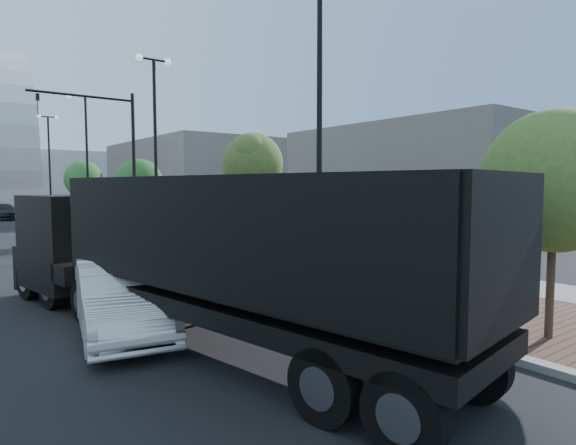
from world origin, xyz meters
TOP-DOWN VIEW (x-y plane):
  - sidewalk at (3.50, 40.00)m, footprint 7.00×140.00m
  - concrete_strip at (6.20, 40.00)m, footprint 2.40×140.00m
  - curb at (0.00, 40.00)m, footprint 0.30×140.00m
  - dump_truck at (-4.38, 10.58)m, footprint 4.77×13.56m
  - white_sedan at (-5.11, 9.91)m, footprint 2.54×5.02m
  - dark_car_far at (-2.42, 51.55)m, footprint 2.75×5.33m
  - pedestrian at (4.72, 20.70)m, footprint 0.74×0.52m
  - streetlight_1 at (0.49, 10.00)m, footprint 1.44×0.56m
  - streetlight_2 at (0.60, 22.00)m, footprint 1.72×0.56m
  - streetlight_3 at (0.49, 34.00)m, footprint 1.44×0.56m
  - streetlight_4 at (0.60, 46.00)m, footprint 1.72×0.56m
  - traffic_mast at (-0.30, 25.00)m, footprint 5.09×0.20m
  - tree_0 at (1.65, 4.02)m, footprint 2.85×2.85m
  - tree_1 at (1.65, 15.02)m, footprint 2.36×2.31m
  - tree_2 at (1.65, 27.02)m, footprint 2.67×2.67m
  - tree_3 at (1.65, 39.02)m, footprint 2.84×2.84m
  - commercial_block_ne at (16.00, 50.00)m, footprint 12.00×22.00m
  - commercial_block_e at (18.00, 20.00)m, footprint 10.00×16.00m
  - utility_cover_1 at (2.40, 8.00)m, footprint 0.50×0.50m
  - utility_cover_2 at (2.40, 19.00)m, footprint 0.50×0.50m

SIDE VIEW (x-z plane):
  - sidewalk at x=3.50m, z-range 0.00..0.12m
  - concrete_strip at x=6.20m, z-range 0.00..0.13m
  - curb at x=0.00m, z-range 0.00..0.14m
  - utility_cover_1 at x=2.40m, z-range 0.12..0.14m
  - utility_cover_2 at x=2.40m, z-range 0.12..0.14m
  - dark_car_far at x=-2.42m, z-range 0.00..1.48m
  - white_sedan at x=-5.11m, z-range 0.00..1.58m
  - pedestrian at x=4.72m, z-range 0.00..1.94m
  - dump_truck at x=-4.38m, z-range -0.26..3.10m
  - tree_0 at x=1.65m, z-range 0.92..5.64m
  - tree_2 at x=1.65m, z-range 1.02..5.75m
  - commercial_block_e at x=18.00m, z-range 0.00..7.00m
  - tree_3 at x=1.65m, z-range 1.12..6.21m
  - commercial_block_ne at x=16.00m, z-range 0.00..8.00m
  - tree_1 at x=1.65m, z-range 1.42..6.60m
  - streetlight_1 at x=0.49m, z-range -0.26..8.95m
  - streetlight_3 at x=0.49m, z-range -0.26..8.95m
  - streetlight_2 at x=0.60m, z-range 0.18..9.46m
  - streetlight_4 at x=0.60m, z-range 0.18..9.46m
  - traffic_mast at x=-0.30m, z-range 0.98..8.98m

